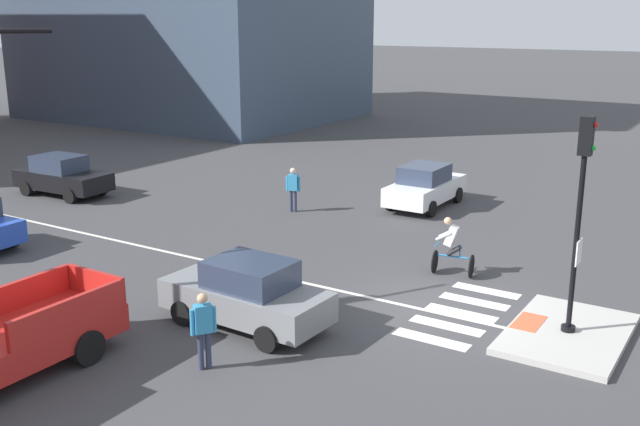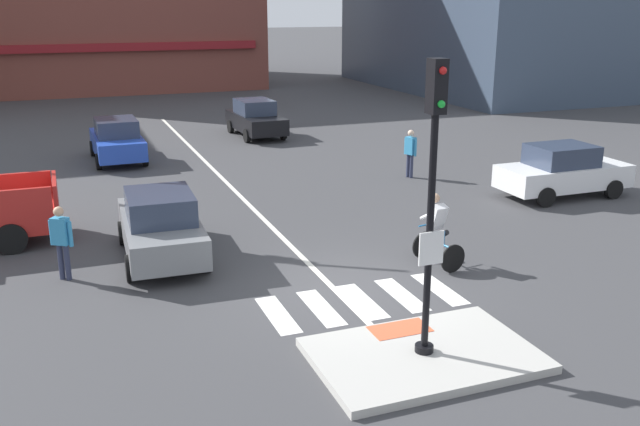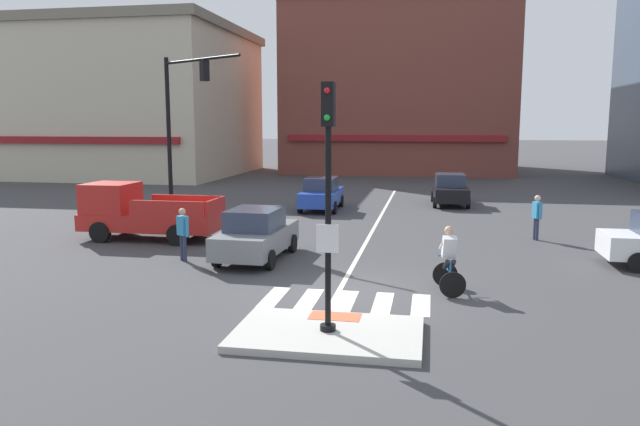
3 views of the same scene
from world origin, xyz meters
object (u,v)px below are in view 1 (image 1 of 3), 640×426
object	(u,v)px
signal_pole	(580,206)
car_black_eastbound_distant	(62,176)
pedestrian_waiting_far_side	(293,186)
car_grey_westbound_near	(247,294)
pedestrian_at_curb_left	(203,325)
car_white_cross_right	(425,186)
cyclist	(452,245)

from	to	relation	value
signal_pole	car_black_eastbound_distant	size ratio (longest dim) A/B	1.18
pedestrian_waiting_far_side	car_black_eastbound_distant	bearing A→B (deg)	106.90
car_grey_westbound_near	car_black_eastbound_distant	bearing A→B (deg)	66.11
car_black_eastbound_distant	car_grey_westbound_near	size ratio (longest dim) A/B	1.00
signal_pole	pedestrian_at_curb_left	xyz separation A→B (m)	(-5.63, 5.99, -2.12)
pedestrian_waiting_far_side	car_grey_westbound_near	bearing A→B (deg)	-151.63
pedestrian_at_curb_left	pedestrian_waiting_far_side	bearing A→B (deg)	25.99
signal_pole	pedestrian_waiting_far_side	size ratio (longest dim) A/B	2.94
car_white_cross_right	pedestrian_at_curb_left	xyz separation A→B (m)	(-14.77, -1.73, 0.17)
pedestrian_at_curb_left	pedestrian_waiting_far_side	size ratio (longest dim) A/B	1.00
car_white_cross_right	pedestrian_waiting_far_side	distance (m)	5.08
cyclist	car_white_cross_right	bearing A→B (deg)	29.83
car_grey_westbound_near	cyclist	distance (m)	6.47
signal_pole	car_grey_westbound_near	bearing A→B (deg)	117.46
car_white_cross_right	car_black_eastbound_distant	xyz separation A→B (m)	(-6.18, 13.29, 0.00)
car_grey_westbound_near	cyclist	size ratio (longest dim) A/B	2.47
cyclist	pedestrian_at_curb_left	size ratio (longest dim) A/B	1.01
car_white_cross_right	cyclist	bearing A→B (deg)	-150.17
signal_pole	cyclist	size ratio (longest dim) A/B	2.92
car_white_cross_right	pedestrian_at_curb_left	bearing A→B (deg)	-173.31
car_black_eastbound_distant	pedestrian_waiting_far_side	world-z (taller)	pedestrian_waiting_far_side
signal_pole	pedestrian_waiting_far_side	world-z (taller)	signal_pole
car_white_cross_right	cyclist	world-z (taller)	cyclist
car_white_cross_right	car_grey_westbound_near	bearing A→B (deg)	-174.80
car_white_cross_right	pedestrian_at_curb_left	size ratio (longest dim) A/B	2.46
car_black_eastbound_distant	pedestrian_waiting_far_side	xyz separation A→B (m)	(2.87, -9.43, 0.17)
signal_pole	pedestrian_waiting_far_side	bearing A→B (deg)	63.26
signal_pole	cyclist	xyz separation A→B (m)	(2.47, 3.90, -2.23)
signal_pole	car_white_cross_right	size ratio (longest dim) A/B	1.20
cyclist	pedestrian_at_curb_left	world-z (taller)	cyclist
car_grey_westbound_near	pedestrian_at_curb_left	distance (m)	2.29
signal_pole	cyclist	distance (m)	5.12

